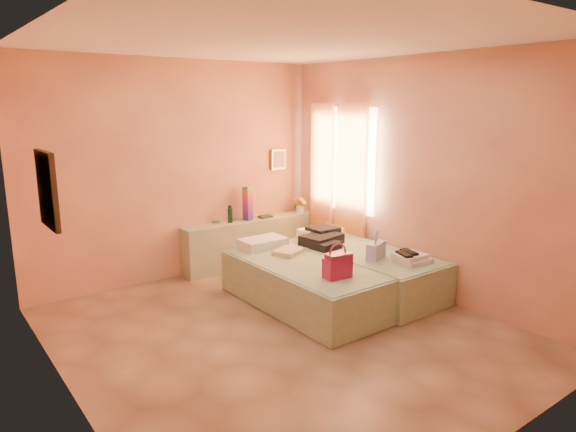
# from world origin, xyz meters

# --- Properties ---
(ground) EXTENTS (4.50, 4.50, 0.00)m
(ground) POSITION_xyz_m (0.00, 0.00, 0.00)
(ground) COLOR tan
(ground) RESTS_ON ground
(room_walls) EXTENTS (4.02, 4.51, 2.81)m
(room_walls) POSITION_xyz_m (0.21, 0.57, 1.79)
(room_walls) COLOR #E7AD7B
(room_walls) RESTS_ON ground
(headboard_ledge) EXTENTS (2.05, 0.30, 0.65)m
(headboard_ledge) POSITION_xyz_m (0.98, 2.10, 0.33)
(headboard_ledge) COLOR #A6B090
(headboard_ledge) RESTS_ON ground
(bed_left) EXTENTS (0.90, 2.00, 0.50)m
(bed_left) POSITION_xyz_m (0.60, 0.44, 0.25)
(bed_left) COLOR #A0B995
(bed_left) RESTS_ON ground
(bed_right) EXTENTS (0.90, 2.00, 0.50)m
(bed_right) POSITION_xyz_m (1.50, 0.40, 0.25)
(bed_right) COLOR #A0B995
(bed_right) RESTS_ON ground
(water_bottle) EXTENTS (0.07, 0.07, 0.23)m
(water_bottle) POSITION_xyz_m (0.65, 2.10, 0.77)
(water_bottle) COLOR #13341F
(water_bottle) RESTS_ON headboard_ledge
(rainbow_box) EXTENTS (0.13, 0.13, 0.47)m
(rainbow_box) POSITION_xyz_m (0.94, 2.11, 0.89)
(rainbow_box) COLOR maroon
(rainbow_box) RESTS_ON headboard_ledge
(small_dish) EXTENTS (0.14, 0.14, 0.03)m
(small_dish) POSITION_xyz_m (0.48, 2.19, 0.66)
(small_dish) COLOR #488557
(small_dish) RESTS_ON headboard_ledge
(green_book) EXTENTS (0.18, 0.13, 0.03)m
(green_book) POSITION_xyz_m (1.21, 2.08, 0.67)
(green_book) COLOR #224027
(green_book) RESTS_ON headboard_ledge
(flower_vase) EXTENTS (0.29, 0.29, 0.29)m
(flower_vase) POSITION_xyz_m (1.80, 2.02, 0.79)
(flower_vase) COLOR silver
(flower_vase) RESTS_ON headboard_ledge
(magenta_handbag) EXTENTS (0.30, 0.19, 0.26)m
(magenta_handbag) POSITION_xyz_m (0.58, -0.14, 0.63)
(magenta_handbag) COLOR maroon
(magenta_handbag) RESTS_ON bed_left
(khaki_garment) EXTENTS (0.41, 0.37, 0.06)m
(khaki_garment) POSITION_xyz_m (0.69, 0.84, 0.53)
(khaki_garment) COLOR #C6B77F
(khaki_garment) RESTS_ON bed_left
(clothes_pile) EXTENTS (0.63, 0.63, 0.16)m
(clothes_pile) POSITION_xyz_m (1.33, 0.92, 0.58)
(clothes_pile) COLOR black
(clothes_pile) RESTS_ON bed_right
(blue_handbag) EXTENTS (0.32, 0.23, 0.19)m
(blue_handbag) POSITION_xyz_m (1.39, 0.08, 0.60)
(blue_handbag) COLOR #4663A8
(blue_handbag) RESTS_ON bed_right
(towel_stack) EXTENTS (0.37, 0.33, 0.10)m
(towel_stack) POSITION_xyz_m (1.61, -0.27, 0.55)
(towel_stack) COLOR silver
(towel_stack) RESTS_ON bed_right
(sandal_pair) EXTENTS (0.25, 0.29, 0.02)m
(sandal_pair) POSITION_xyz_m (1.55, -0.24, 0.61)
(sandal_pair) COLOR black
(sandal_pair) RESTS_ON towel_stack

